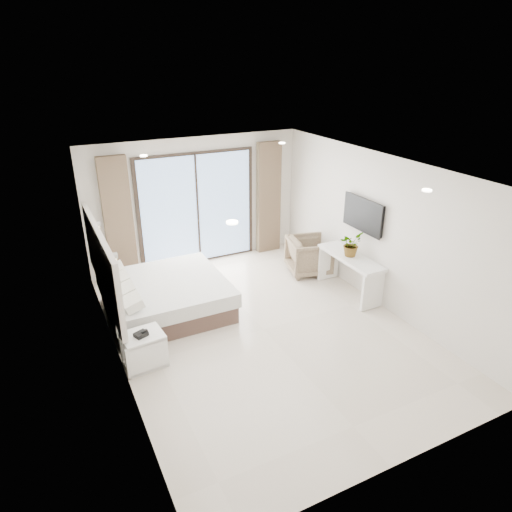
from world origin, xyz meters
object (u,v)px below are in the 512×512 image
object	(u,v)px
console_desk	(350,266)
armchair	(309,254)
nightstand	(144,350)
bed	(165,296)

from	to	relation	value
console_desk	armchair	distance (m)	1.12
nightstand	armchair	size ratio (longest dim) A/B	0.73
bed	nightstand	world-z (taller)	bed
bed	console_desk	xyz separation A→B (m)	(3.33, -0.88, 0.26)
console_desk	nightstand	bearing A→B (deg)	-173.28
nightstand	console_desk	world-z (taller)	console_desk
nightstand	armchair	distance (m)	4.15
armchair	console_desk	bearing A→B (deg)	-156.17
bed	console_desk	size ratio (longest dim) A/B	1.36
bed	console_desk	bearing A→B (deg)	-14.79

